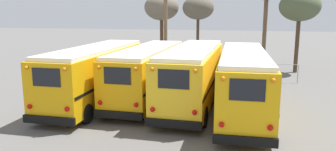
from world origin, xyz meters
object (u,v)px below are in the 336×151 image
at_px(school_bus_1, 149,71).
at_px(school_bus_0, 97,72).
at_px(bare_tree_3, 300,7).
at_px(school_bus_3, 243,80).
at_px(school_bus_2, 193,74).
at_px(utility_pole, 166,30).
at_px(bare_tree_0, 198,8).
at_px(bare_tree_1, 162,8).

bearing_deg(school_bus_1, school_bus_0, -154.07).
bearing_deg(bare_tree_3, school_bus_3, -108.70).
bearing_deg(school_bus_2, utility_pole, 112.60).
bearing_deg(bare_tree_3, school_bus_1, -130.94).
height_order(school_bus_1, bare_tree_3, bare_tree_3).
relative_size(school_bus_1, school_bus_2, 0.98).
height_order(bare_tree_0, bare_tree_3, bare_tree_3).
relative_size(school_bus_1, school_bus_3, 0.96).
height_order(school_bus_3, bare_tree_1, bare_tree_1).
bearing_deg(school_bus_0, school_bus_1, 25.93).
distance_m(school_bus_2, bare_tree_0, 18.38).
xyz_separation_m(school_bus_2, bare_tree_1, (-6.62, 18.86, 3.96)).
xyz_separation_m(school_bus_3, bare_tree_3, (4.49, 13.26, 3.93)).
xyz_separation_m(bare_tree_1, bare_tree_3, (13.91, -6.65, -0.05)).
height_order(school_bus_2, bare_tree_3, bare_tree_3).
distance_m(school_bus_0, bare_tree_1, 20.07).
bearing_deg(utility_pole, school_bus_2, -67.40).
bearing_deg(school_bus_0, bare_tree_3, 45.22).
bearing_deg(school_bus_1, bare_tree_3, 49.06).
height_order(utility_pole, bare_tree_0, utility_pole).
height_order(utility_pole, bare_tree_1, utility_pole).
height_order(bare_tree_1, bare_tree_3, bare_tree_1).
height_order(school_bus_0, school_bus_2, school_bus_2).
bearing_deg(bare_tree_1, bare_tree_3, -25.55).
relative_size(school_bus_3, bare_tree_3, 1.51).
xyz_separation_m(school_bus_3, bare_tree_0, (-5.05, 18.88, 3.91)).
relative_size(utility_pole, bare_tree_3, 1.03).
relative_size(utility_pole, bare_tree_1, 1.00).
distance_m(utility_pole, bare_tree_1, 10.27).
distance_m(school_bus_2, school_bus_3, 2.99).
relative_size(bare_tree_1, bare_tree_3, 1.03).
distance_m(bare_tree_0, bare_tree_1, 4.49).
height_order(school_bus_2, school_bus_3, school_bus_2).
distance_m(school_bus_0, school_bus_3, 8.41).
height_order(school_bus_1, utility_pole, utility_pole).
distance_m(school_bus_1, utility_pole, 8.90).
distance_m(school_bus_3, bare_tree_3, 14.54).
xyz_separation_m(bare_tree_0, bare_tree_3, (9.54, -5.62, 0.02)).
bearing_deg(utility_pole, school_bus_3, -57.09).
bearing_deg(school_bus_1, bare_tree_1, 101.79).
height_order(school_bus_0, bare_tree_0, bare_tree_0).
bearing_deg(bare_tree_0, bare_tree_3, -30.50).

